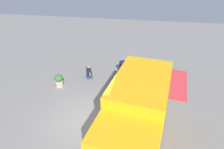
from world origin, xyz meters
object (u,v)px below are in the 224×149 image
at_px(person_customer, 89,73).
at_px(planter_flowering_near, 59,80).
at_px(trash_bin, 123,67).
at_px(food_truck, 137,113).
at_px(planter_flowering_far, 151,68).

bearing_deg(person_customer, planter_flowering_near, 133.12).
bearing_deg(planter_flowering_near, trash_bin, -56.14).
distance_m(person_customer, planter_flowering_near, 1.98).
xyz_separation_m(food_truck, trash_bin, (5.38, 1.25, -0.78)).
height_order(planter_flowering_near, planter_flowering_far, planter_flowering_near).
distance_m(person_customer, trash_bin, 2.33).
bearing_deg(trash_bin, planter_flowering_near, 123.86).
height_order(person_customer, trash_bin, person_customer).
bearing_deg(food_truck, planter_flowering_far, -5.82).
relative_size(planter_flowering_near, planter_flowering_far, 1.03).
relative_size(food_truck, planter_flowering_near, 7.20).
height_order(food_truck, trash_bin, food_truck).
bearing_deg(trash_bin, planter_flowering_far, -79.95).
bearing_deg(planter_flowering_near, planter_flowering_far, -63.32).
bearing_deg(person_customer, food_truck, -142.58).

